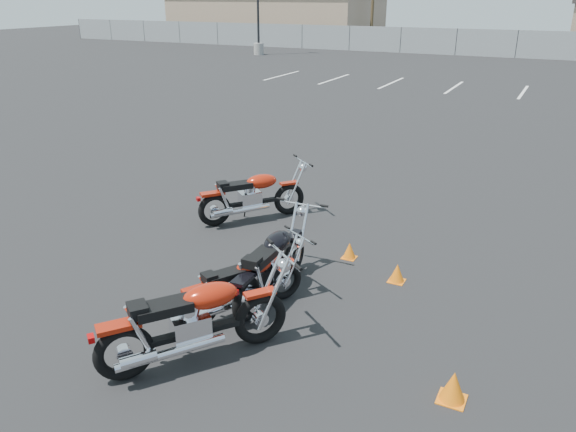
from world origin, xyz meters
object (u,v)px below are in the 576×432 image
at_px(motorcycle_front_red, 252,196).
at_px(motorcycle_rear_red, 194,321).
at_px(motorcycle_third_red, 244,284).
at_px(motorcycle_second_black, 272,264).

distance_m(motorcycle_front_red, motorcycle_rear_red, 4.44).
xyz_separation_m(motorcycle_third_red, motorcycle_rear_red, (0.05, -1.18, 0.11)).
height_order(motorcycle_front_red, motorcycle_second_black, motorcycle_second_black).
relative_size(motorcycle_second_black, motorcycle_rear_red, 1.03).
height_order(motorcycle_second_black, motorcycle_third_red, motorcycle_second_black).
relative_size(motorcycle_front_red, motorcycle_second_black, 0.88).
height_order(motorcycle_front_red, motorcycle_rear_red, motorcycle_rear_red).
distance_m(motorcycle_front_red, motorcycle_third_red, 3.35).
relative_size(motorcycle_second_black, motorcycle_third_red, 1.21).
bearing_deg(motorcycle_second_black, motorcycle_rear_red, -92.03).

